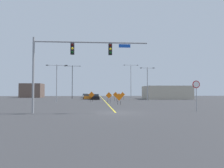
% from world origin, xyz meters
% --- Properties ---
extents(ground, '(167.57, 167.57, 0.00)m').
position_xyz_m(ground, '(0.00, 0.00, 0.00)').
color(ground, '#38383A').
extents(road_centre_stripe, '(0.16, 93.09, 0.01)m').
position_xyz_m(road_centre_stripe, '(0.00, 46.55, 0.00)').
color(road_centre_stripe, yellow).
rests_on(road_centre_stripe, ground).
extents(traffic_signal_assembly, '(10.69, 0.44, 7.00)m').
position_xyz_m(traffic_signal_assembly, '(-4.11, -0.01, 5.26)').
color(traffic_signal_assembly, gray).
rests_on(traffic_signal_assembly, ground).
extents(stop_sign, '(0.76, 0.07, 3.08)m').
position_xyz_m(stop_sign, '(8.16, 0.71, 2.16)').
color(stop_sign, gray).
rests_on(stop_sign, ground).
extents(street_lamp_far_right, '(4.71, 0.24, 9.52)m').
position_xyz_m(street_lamp_far_right, '(-8.70, 41.70, 5.63)').
color(street_lamp_far_right, black).
rests_on(street_lamp_far_right, ground).
extents(street_lamp_near_left, '(3.29, 0.24, 7.47)m').
position_xyz_m(street_lamp_near_left, '(9.62, 27.09, 4.45)').
color(street_lamp_near_left, gray).
rests_on(street_lamp_near_left, ground).
extents(street_lamp_far_left, '(4.13, 0.24, 7.24)m').
position_xyz_m(street_lamp_far_left, '(-9.43, 21.73, 4.39)').
color(street_lamp_far_left, gray).
rests_on(street_lamp_far_left, ground).
extents(street_lamp_mid_right, '(4.27, 0.24, 9.71)m').
position_xyz_m(street_lamp_mid_right, '(7.96, 39.78, 5.69)').
color(street_lamp_mid_right, gray).
rests_on(street_lamp_mid_right, ground).
extents(construction_sign_left_lane, '(1.21, 0.14, 2.00)m').
position_xyz_m(construction_sign_left_lane, '(-2.77, 22.81, 1.28)').
color(construction_sign_left_lane, orange).
rests_on(construction_sign_left_lane, ground).
extents(construction_sign_left_shoulder, '(1.15, 0.08, 1.95)m').
position_xyz_m(construction_sign_left_shoulder, '(2.20, 24.27, 1.25)').
color(construction_sign_left_shoulder, orange).
rests_on(construction_sign_left_shoulder, ground).
extents(construction_sign_median_far, '(1.11, 0.16, 1.91)m').
position_xyz_m(construction_sign_median_far, '(0.40, 17.38, 1.22)').
color(construction_sign_median_far, orange).
rests_on(construction_sign_median_far, ground).
extents(construction_sign_right_lane, '(1.28, 0.31, 1.94)m').
position_xyz_m(construction_sign_right_lane, '(4.87, 34.08, 1.21)').
color(construction_sign_right_lane, orange).
rests_on(construction_sign_right_lane, ground).
extents(construction_sign_right_shoulder, '(1.16, 0.25, 1.76)m').
position_xyz_m(construction_sign_right_shoulder, '(1.67, 12.58, 1.09)').
color(construction_sign_right_shoulder, orange).
rests_on(construction_sign_right_shoulder, ground).
extents(car_orange_near, '(2.37, 4.46, 1.41)m').
position_xyz_m(car_orange_near, '(-4.19, 37.48, 0.68)').
color(car_orange_near, orange).
rests_on(car_orange_near, ground).
extents(car_white_far, '(2.00, 4.36, 1.38)m').
position_xyz_m(car_white_far, '(-5.35, 50.56, 0.64)').
color(car_white_far, white).
rests_on(car_white_far, ground).
extents(car_black_mid, '(2.02, 3.98, 1.41)m').
position_xyz_m(car_black_mid, '(-2.00, 33.82, 0.68)').
color(car_black_mid, black).
rests_on(car_black_mid, ground).
extents(roadside_building_west, '(7.07, 6.32, 4.85)m').
position_xyz_m(roadside_building_west, '(-24.19, 56.39, 2.43)').
color(roadside_building_west, brown).
rests_on(roadside_building_west, ground).
extents(roadside_building_east, '(11.77, 8.88, 3.56)m').
position_xyz_m(roadside_building_east, '(17.40, 37.47, 1.78)').
color(roadside_building_east, '#B2A893').
rests_on(roadside_building_east, ground).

